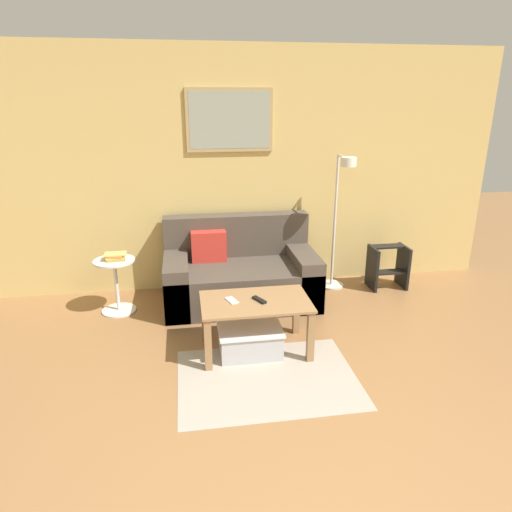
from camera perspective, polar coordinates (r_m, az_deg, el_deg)
name	(u,v)px	position (r m, az deg, el deg)	size (l,w,h in m)	color
wall_back	(245,171)	(4.96, -1.41, 10.57)	(5.60, 0.09, 2.55)	#D6B76B
area_rug	(267,378)	(3.60, 1.44, -15.02)	(1.36, 0.99, 0.01)	#A39989
couch	(240,274)	(4.77, -2.07, -2.26)	(1.55, 0.89, 0.85)	#4C4238
coffee_table	(255,311)	(3.79, -0.07, -6.84)	(0.90, 0.55, 0.46)	#997047
storage_bin	(250,340)	(3.86, -0.77, -10.44)	(0.53, 0.39, 0.23)	#B2B2B7
floor_lamp	(339,217)	(4.90, 10.36, 4.81)	(0.28, 0.52, 1.48)	silver
side_table	(116,281)	(4.69, -17.09, -2.95)	(0.40, 0.40, 0.54)	silver
book_stack	(115,256)	(4.61, -17.19, -0.03)	(0.21, 0.17, 0.07)	#D18438
remote_control	(259,300)	(3.74, 0.41, -5.50)	(0.04, 0.15, 0.02)	black
cell_phone	(232,300)	(3.75, -3.06, -5.55)	(0.07, 0.14, 0.01)	silver
step_stool	(388,266)	(5.30, 16.15, -1.18)	(0.40, 0.30, 0.48)	black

